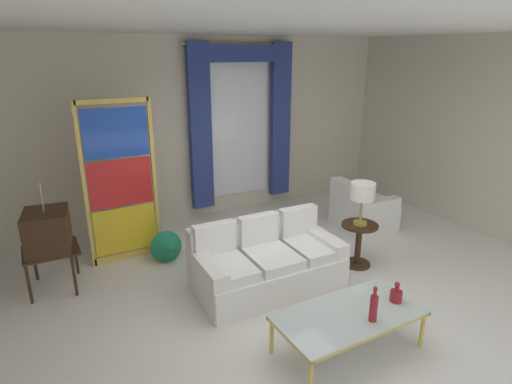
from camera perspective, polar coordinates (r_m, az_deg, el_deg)
The scene contains 15 objects.
ground_plane at distance 5.21m, azimuth 5.54°, elevation -13.74°, with size 16.00×16.00×0.00m, color white.
wall_rear at distance 7.24m, azimuth -7.98°, elevation 8.22°, with size 8.00×0.12×3.00m, color beige.
wall_right at distance 7.60m, azimuth 26.77°, elevation 6.92°, with size 0.12×7.00×3.00m, color beige.
ceiling_slab at distance 5.09m, azimuth 1.21°, elevation 21.32°, with size 8.00×7.60×0.04m, color white.
curtained_window at distance 7.36m, azimuth -1.93°, elevation 10.45°, with size 2.00×0.17×2.70m.
couch_white_long at distance 5.28m, azimuth 1.20°, elevation -9.36°, with size 1.78×0.96×0.86m.
coffee_table at distance 4.28m, azimuth 12.36°, elevation -15.93°, with size 1.41×0.71×0.41m.
bottle_blue_decanter at distance 4.52m, azimuth 18.25°, elevation -12.93°, with size 0.12×0.12×0.21m.
bottle_crystal_tall at distance 4.14m, azimuth 15.49°, elevation -14.58°, with size 0.07×0.07×0.35m.
vintage_tv at distance 5.59m, azimuth -26.13°, elevation -4.93°, with size 0.62×0.66×1.35m.
armchair_white at distance 7.09m, azimuth 13.90°, elevation -2.56°, with size 0.86×0.86×0.80m.
stained_glass_divider at distance 5.90m, azimuth -17.62°, elevation 0.75°, with size 0.95×0.05×2.20m.
peacock_figurine at distance 5.92m, azimuth -11.63°, elevation -7.44°, with size 0.44×0.60×0.50m.
round_side_table at distance 5.86m, azimuth 13.56°, elevation -6.37°, with size 0.48×0.48×0.59m.
table_lamp_brass at distance 5.62m, azimuth 14.08°, elevation -0.13°, with size 0.32×0.32×0.57m.
Camera 1 is at (-2.55, -3.60, 2.77)m, focal length 29.88 mm.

